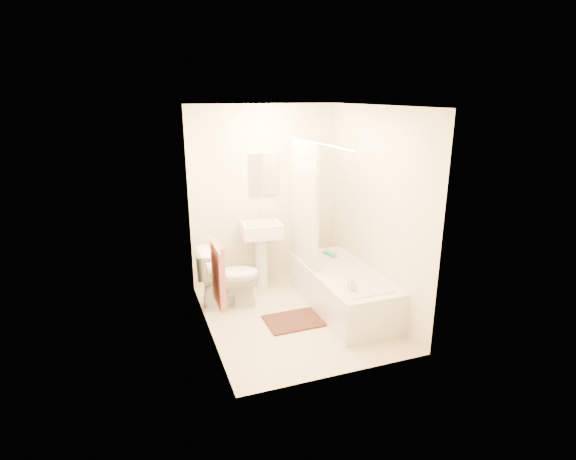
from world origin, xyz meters
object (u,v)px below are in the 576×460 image
object	(u,v)px
bath_mat	(293,321)
soap_bottle	(352,284)
bathtub	(342,289)
sink	(262,253)
toilet	(228,277)

from	to	relation	value
bath_mat	soap_bottle	bearing A→B (deg)	-36.86
bathtub	sink	bearing A→B (deg)	129.85
toilet	bathtub	xyz separation A→B (m)	(1.29, -0.51, -0.14)
bathtub	soap_bottle	size ratio (longest dim) A/B	9.93
bathtub	bath_mat	size ratio (longest dim) A/B	2.67
sink	soap_bottle	size ratio (longest dim) A/B	5.83
bathtub	bath_mat	world-z (taller)	bathtub
sink	bathtub	size ratio (longest dim) A/B	0.59
bathtub	bath_mat	distance (m)	0.74
bath_mat	soap_bottle	size ratio (longest dim) A/B	3.72
toilet	soap_bottle	bearing A→B (deg)	-125.60
toilet	bathtub	bearing A→B (deg)	-104.08
bath_mat	soap_bottle	distance (m)	0.85
sink	bath_mat	bearing A→B (deg)	-81.17
soap_bottle	bathtub	bearing A→B (deg)	72.78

